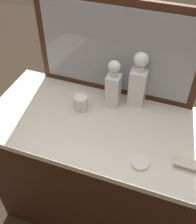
{
  "coord_description": "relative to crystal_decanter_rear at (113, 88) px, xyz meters",
  "views": [
    {
      "loc": [
        0.35,
        -0.96,
        1.92
      ],
      "look_at": [
        0.0,
        0.0,
        0.95
      ],
      "focal_mm": 44.46,
      "sensor_mm": 36.0,
      "label": 1
    }
  ],
  "objects": [
    {
      "name": "ground_plane",
      "position": [
        -0.03,
        -0.17,
        -0.99
      ],
      "size": [
        6.0,
        6.0,
        0.0
      ],
      "primitive_type": "plane",
      "color": "#2D2319"
    },
    {
      "name": "crystal_decanter_center",
      "position": [
        0.12,
        0.06,
        0.02
      ],
      "size": [
        0.09,
        0.09,
        0.32
      ],
      "color": "white",
      "rests_on": "dresser"
    },
    {
      "name": "crystal_tumbler_rear",
      "position": [
        -0.15,
        -0.1,
        -0.08
      ],
      "size": [
        0.07,
        0.07,
        0.08
      ],
      "color": "white",
      "rests_on": "dresser"
    },
    {
      "name": "dresser",
      "position": [
        -0.03,
        -0.17,
        -0.55
      ],
      "size": [
        1.22,
        0.6,
        0.87
      ],
      "color": "#381E11",
      "rests_on": "ground_plane"
    },
    {
      "name": "crystal_decanter_rear",
      "position": [
        0.0,
        0.0,
        0.0
      ],
      "size": [
        0.07,
        0.07,
        0.29
      ],
      "color": "white",
      "rests_on": "dresser"
    },
    {
      "name": "silver_brush_center",
      "position": [
        0.47,
        -0.29,
        -0.1
      ],
      "size": [
        0.16,
        0.05,
        0.02
      ],
      "color": "#B7A88C",
      "rests_on": "dresser"
    },
    {
      "name": "porcelain_dish",
      "position": [
        0.25,
        -0.35,
        -0.11
      ],
      "size": [
        0.08,
        0.08,
        0.01
      ],
      "color": "silver",
      "rests_on": "dresser"
    },
    {
      "name": "dresser_mirror",
      "position": [
        -0.03,
        0.11,
        0.17
      ],
      "size": [
        0.91,
        0.03,
        0.56
      ],
      "color": "#381E11",
      "rests_on": "dresser"
    }
  ]
}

